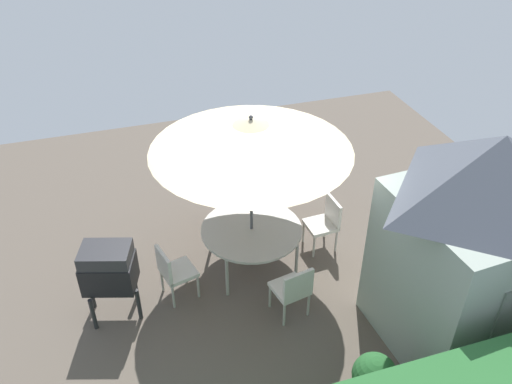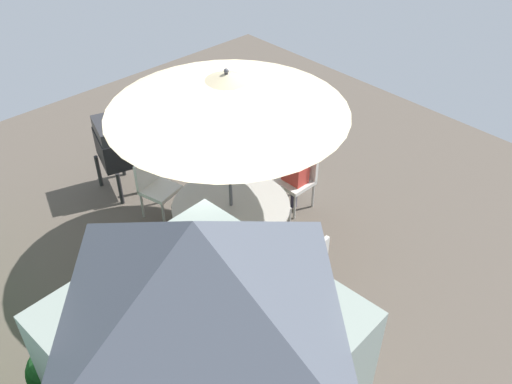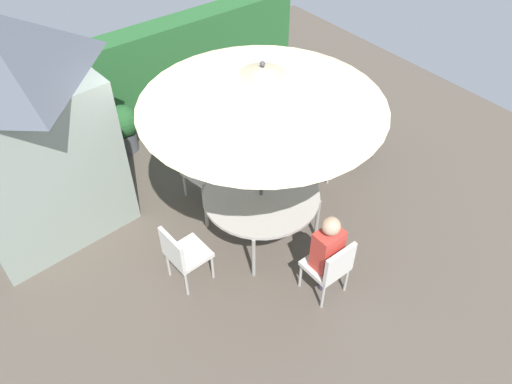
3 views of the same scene
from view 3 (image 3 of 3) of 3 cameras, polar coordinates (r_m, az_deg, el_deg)
name	(u,v)px [view 3 (image 3 of 3)]	position (r m, az deg, el deg)	size (l,w,h in m)	color
ground_plane	(256,224)	(7.08, -0.03, -3.69)	(11.00, 11.00, 0.00)	brown
hedge_backdrop	(133,77)	(9.04, -14.07, 12.78)	(6.70, 0.52, 1.54)	#28602D
garden_shed	(17,126)	(6.87, -25.94, 6.94)	(2.12, 2.04, 3.08)	gray
patio_table	(261,196)	(6.50, 0.60, -0.51)	(1.55, 1.55, 0.72)	#B2ADA3
patio_umbrella	(262,86)	(5.48, 0.73, 12.19)	(2.84, 2.84, 2.64)	#4C4C51
bbq_grill	(355,115)	(7.81, 11.41, 8.72)	(0.82, 0.68, 1.20)	black
chair_near_shed	(331,266)	(5.98, 8.64, -8.49)	(0.47, 0.47, 0.90)	silver
chair_far_side	(315,155)	(7.44, 6.86, 4.22)	(0.57, 0.56, 0.90)	silver
chair_toward_hedge	(198,166)	(7.25, -6.73, 3.01)	(0.54, 0.54, 0.90)	silver
chair_toward_house	(182,253)	(6.11, -8.53, -7.03)	(0.49, 0.49, 0.90)	silver
potted_plant_by_shed	(124,126)	(8.35, -15.08, 7.43)	(0.53, 0.53, 0.84)	#4C4C51
person_in_red	(328,247)	(5.81, 8.32, -6.37)	(0.34, 0.24, 1.26)	#CC3D33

